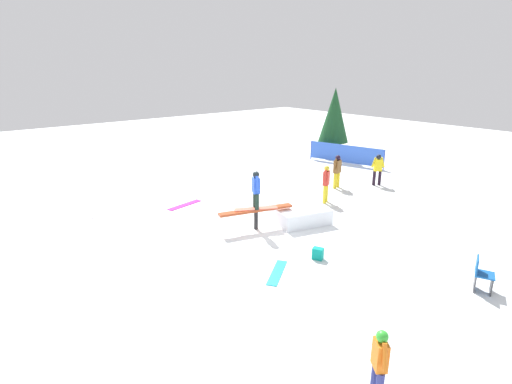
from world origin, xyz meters
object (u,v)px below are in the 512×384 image
object	(u,v)px
bystander_orange	(379,361)
pine_tree_near	(334,115)
loose_snowboard_cyan	(277,272)
rail_feature	(256,212)
main_rider_on_rail	(256,191)
bystander_red	(326,182)
bystander_brown	(337,170)
loose_snowboard_white	(104,213)
folding_chair	(482,276)
bystander_yellow	(378,168)
loose_snowboard_magenta	(185,205)
backpack_on_snow	(318,254)

from	to	relation	value
bystander_orange	pine_tree_near	size ratio (longest dim) A/B	0.32
loose_snowboard_cyan	pine_tree_near	world-z (taller)	pine_tree_near
rail_feature	main_rider_on_rail	world-z (taller)	main_rider_on_rail
bystander_red	pine_tree_near	distance (m)	9.06
bystander_brown	loose_snowboard_white	distance (m)	10.06
folding_chair	pine_tree_near	world-z (taller)	pine_tree_near
bystander_yellow	loose_snowboard_magenta	distance (m)	9.01
bystander_red	loose_snowboard_magenta	xyz separation A→B (m)	(4.64, -3.34, -0.85)
loose_snowboard_cyan	folding_chair	size ratio (longest dim) A/B	1.59
rail_feature	pine_tree_near	bearing A→B (deg)	-135.11
bystander_brown	bystander_orange	bearing A→B (deg)	-147.80
main_rider_on_rail	bystander_orange	distance (m)	7.61
rail_feature	bystander_yellow	world-z (taller)	bystander_yellow
loose_snowboard_white	folding_chair	xyz separation A→B (m)	(-5.27, 11.39, 0.40)
bystander_brown	loose_snowboard_white	bearing A→B (deg)	149.68
folding_chair	main_rider_on_rail	bearing A→B (deg)	82.02
loose_snowboard_cyan	loose_snowboard_white	world-z (taller)	same
folding_chair	loose_snowboard_white	bearing A→B (deg)	91.75
main_rider_on_rail	backpack_on_snow	bearing A→B (deg)	116.22
bystander_orange	backpack_on_snow	world-z (taller)	bystander_orange
loose_snowboard_cyan	folding_chair	xyz separation A→B (m)	(-3.29, 3.88, 0.40)
main_rider_on_rail	bystander_yellow	bearing A→B (deg)	-149.47
loose_snowboard_cyan	pine_tree_near	xyz separation A→B (m)	(-12.49, -8.58, 2.50)
bystander_brown	backpack_on_snow	xyz separation A→B (m)	(5.98, 4.25, -0.68)
rail_feature	pine_tree_near	size ratio (longest dim) A/B	0.63
pine_tree_near	loose_snowboard_cyan	bearing A→B (deg)	34.50
bystander_orange	loose_snowboard_white	distance (m)	11.75
main_rider_on_rail	loose_snowboard_cyan	size ratio (longest dim) A/B	1.02
main_rider_on_rail	pine_tree_near	distance (m)	12.50
rail_feature	bystander_yellow	size ratio (longest dim) A/B	1.77
loose_snowboard_cyan	backpack_on_snow	bearing A→B (deg)	-41.06
rail_feature	loose_snowboard_magenta	bearing A→B (deg)	-63.07
bystander_brown	pine_tree_near	world-z (taller)	pine_tree_near
bystander_brown	loose_snowboard_cyan	world-z (taller)	bystander_brown
rail_feature	bystander_yellow	xyz separation A→B (m)	(-7.70, -0.45, 0.20)
bystander_brown	loose_snowboard_cyan	xyz separation A→B (m)	(7.44, 4.10, -0.84)
bystander_brown	bystander_yellow	bearing A→B (deg)	-38.09
bystander_yellow	backpack_on_snow	bearing A→B (deg)	58.08
rail_feature	pine_tree_near	xyz separation A→B (m)	(-10.98, -5.87, 1.88)
bystander_yellow	bystander_red	xyz separation A→B (m)	(3.73, 0.10, 0.04)
bystander_orange	pine_tree_near	world-z (taller)	pine_tree_near
bystander_red	loose_snowboard_white	world-z (taller)	bystander_red
main_rider_on_rail	loose_snowboard_white	world-z (taller)	main_rider_on_rail
loose_snowboard_magenta	main_rider_on_rail	bearing A→B (deg)	89.16
bystander_yellow	backpack_on_snow	world-z (taller)	bystander_yellow
loose_snowboard_white	pine_tree_near	bearing A→B (deg)	173.18
loose_snowboard_white	bystander_red	bearing A→B (deg)	138.16
bystander_yellow	folding_chair	size ratio (longest dim) A/B	1.66
main_rider_on_rail	folding_chair	world-z (taller)	main_rider_on_rail
bystander_yellow	bystander_red	size ratio (longest dim) A/B	0.95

